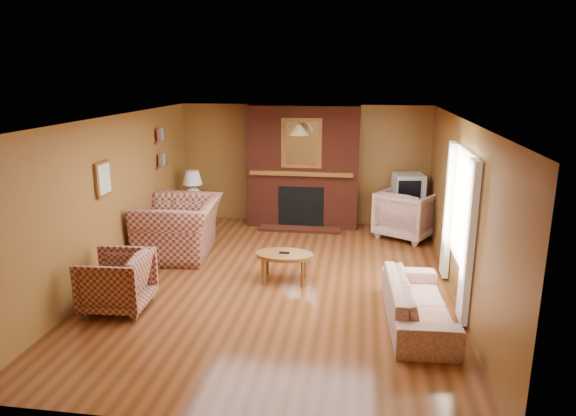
% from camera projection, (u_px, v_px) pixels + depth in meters
% --- Properties ---
extents(floor, '(6.50, 6.50, 0.00)m').
position_uv_depth(floor, '(279.00, 282.00, 7.60)').
color(floor, '#4E2910').
rests_on(floor, ground).
extents(ceiling, '(6.50, 6.50, 0.00)m').
position_uv_depth(ceiling, '(278.00, 119.00, 6.99)').
color(ceiling, white).
rests_on(ceiling, wall_back).
extents(wall_back, '(6.50, 0.00, 6.50)m').
position_uv_depth(wall_back, '(304.00, 165.00, 10.40)').
color(wall_back, brown).
rests_on(wall_back, floor).
extents(wall_front, '(6.50, 0.00, 6.50)m').
position_uv_depth(wall_front, '(214.00, 301.00, 4.18)').
color(wall_front, brown).
rests_on(wall_front, floor).
extents(wall_left, '(0.00, 6.50, 6.50)m').
position_uv_depth(wall_left, '(113.00, 198.00, 7.64)').
color(wall_left, brown).
rests_on(wall_left, floor).
extents(wall_right, '(0.00, 6.50, 6.50)m').
position_uv_depth(wall_right, '(460.00, 210.00, 6.95)').
color(wall_right, brown).
rests_on(wall_right, floor).
extents(fireplace, '(2.20, 0.82, 2.40)m').
position_uv_depth(fireplace, '(303.00, 168.00, 10.15)').
color(fireplace, '#4D1B11').
rests_on(fireplace, floor).
extents(window_right, '(0.10, 1.85, 2.00)m').
position_uv_depth(window_right, '(459.00, 219.00, 6.78)').
color(window_right, beige).
rests_on(window_right, wall_right).
extents(bookshelf, '(0.09, 0.55, 0.71)m').
position_uv_depth(bookshelf, '(163.00, 149.00, 9.33)').
color(bookshelf, brown).
rests_on(bookshelf, wall_left).
extents(botanical_print, '(0.05, 0.40, 0.50)m').
position_uv_depth(botanical_print, '(103.00, 179.00, 7.26)').
color(botanical_print, brown).
rests_on(botanical_print, wall_left).
extents(pendant_light, '(0.36, 0.36, 0.48)m').
position_uv_depth(pendant_light, '(299.00, 130.00, 9.29)').
color(pendant_light, black).
rests_on(pendant_light, ceiling).
extents(plaid_loveseat, '(1.42, 1.58, 0.95)m').
position_uv_depth(plaid_loveseat, '(180.00, 228.00, 8.65)').
color(plaid_loveseat, maroon).
rests_on(plaid_loveseat, floor).
extents(plaid_armchair, '(0.88, 0.85, 0.76)m').
position_uv_depth(plaid_armchair, '(117.00, 281.00, 6.67)').
color(plaid_armchair, maroon).
rests_on(plaid_armchair, floor).
extents(floral_sofa, '(0.82, 1.89, 0.54)m').
position_uv_depth(floral_sofa, '(418.00, 303.00, 6.30)').
color(floral_sofa, beige).
rests_on(floral_sofa, floor).
extents(floral_armchair, '(1.33, 1.34, 0.90)m').
position_uv_depth(floral_armchair, '(407.00, 214.00, 9.57)').
color(floral_armchair, beige).
rests_on(floral_armchair, floor).
extents(coffee_table, '(0.86, 0.53, 0.45)m').
position_uv_depth(coffee_table, '(284.00, 257.00, 7.56)').
color(coffee_table, brown).
rests_on(coffee_table, floor).
extents(side_table, '(0.43, 0.43, 0.54)m').
position_uv_depth(side_table, '(194.00, 215.00, 10.16)').
color(side_table, brown).
rests_on(side_table, floor).
extents(table_lamp, '(0.38, 0.38, 0.63)m').
position_uv_depth(table_lamp, '(193.00, 185.00, 10.01)').
color(table_lamp, silver).
rests_on(table_lamp, side_table).
extents(tv_stand, '(0.63, 0.58, 0.65)m').
position_uv_depth(tv_stand, '(406.00, 216.00, 9.91)').
color(tv_stand, black).
rests_on(tv_stand, floor).
extents(crt_tv, '(0.62, 0.62, 0.51)m').
position_uv_depth(crt_tv, '(408.00, 187.00, 9.76)').
color(crt_tv, '#AEB1B7').
rests_on(crt_tv, tv_stand).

